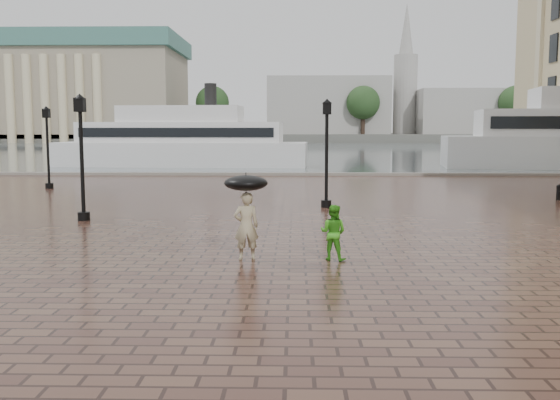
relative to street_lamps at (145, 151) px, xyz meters
name	(u,v)px	position (x,y,z in m)	size (l,w,h in m)	color
ground	(213,293)	(5.00, -15.33, -2.33)	(300.00, 300.00, 0.00)	#3C221B
harbour_water	(284,149)	(5.00, 76.67, -2.33)	(240.00, 240.00, 0.00)	#4D575D
quay_edge	(271,175)	(5.00, 16.67, -2.33)	(80.00, 0.60, 0.30)	slate
far_shore	(288,137)	(5.00, 144.67, -1.33)	(300.00, 60.00, 2.00)	#4C4C47
museum	(68,86)	(-50.00, 129.28, 11.58)	(57.00, 32.50, 26.00)	gray
distant_skyline	(476,105)	(53.14, 134.67, 7.13)	(102.50, 22.00, 33.00)	#9D9A95
far_trees	(288,103)	(5.00, 122.67, 7.09)	(188.00, 8.00, 13.50)	#2D2119
street_lamps	(145,151)	(0.00, 0.00, 0.00)	(15.44, 12.44, 4.40)	black
adult_pedestrian	(246,226)	(5.44, -12.06, -1.46)	(0.63, 0.41, 1.73)	tan
child_pedestrian	(333,232)	(7.63, -12.03, -1.62)	(0.69, 0.53, 1.41)	green
ferry_near	(182,142)	(-3.30, 27.35, -0.15)	(22.28, 6.43, 7.23)	silver
umbrella	(246,183)	(5.44, -12.06, -0.37)	(1.10, 1.10, 1.15)	black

